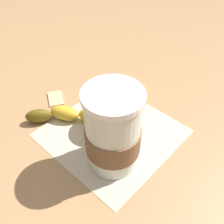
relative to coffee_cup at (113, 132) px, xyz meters
The scene contains 6 objects.
ground_plane 0.10m from the coffee_cup, 43.20° to the right, with size 3.00×3.00×0.00m, color #A87C51.
paper_napkin 0.10m from the coffee_cup, 43.20° to the right, with size 0.23×0.23×0.00m, color beige.
coffee_cup is the anchor object (origin of this frame).
muffin 0.09m from the coffee_cup, 44.22° to the right, with size 0.08×0.08×0.08m.
banana 0.15m from the coffee_cup, ahead, with size 0.13×0.11×0.03m.
sugar_packet 0.22m from the coffee_cup, ahead, with size 0.05×0.03×0.01m, color #E0B27F.
Camera 1 is at (-0.25, 0.25, 0.39)m, focal length 42.00 mm.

